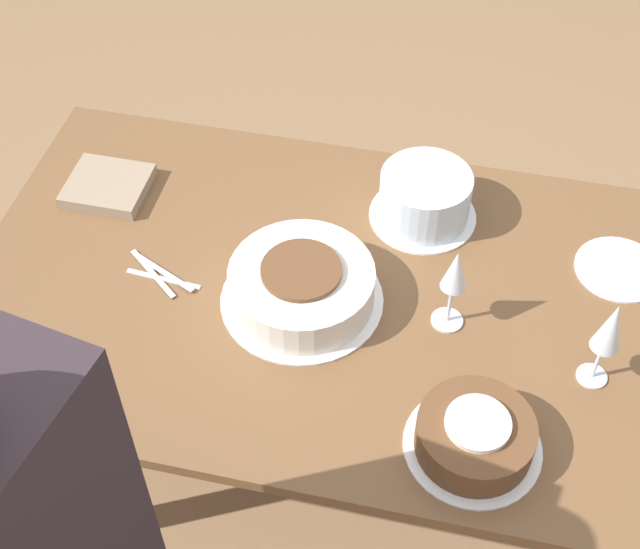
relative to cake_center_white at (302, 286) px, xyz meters
name	(u,v)px	position (x,y,z in m)	size (l,w,h in m)	color
ground_plane	(320,464)	(0.03, 0.04, -0.79)	(12.00, 12.00, 0.00)	#8E6B47
dining_table	(320,321)	(0.03, 0.04, -0.15)	(1.52, 0.94, 0.74)	brown
cake_center_white	(302,286)	(0.00, 0.00, 0.00)	(0.34, 0.34, 0.10)	white
cake_front_chocolate	(475,436)	(0.39, -0.27, -0.01)	(0.26, 0.26, 0.09)	white
cake_back_decorated	(425,198)	(0.21, 0.30, 0.01)	(0.25, 0.25, 0.12)	white
wine_glass_near	(455,275)	(0.31, 0.01, 0.10)	(0.07, 0.07, 0.21)	silver
wine_glass_far	(610,330)	(0.60, -0.07, 0.11)	(0.06, 0.06, 0.22)	silver
dessert_plate_right	(619,269)	(0.65, 0.23, -0.04)	(0.19, 0.19, 0.01)	silver
fork_pile	(160,275)	(-0.32, 0.00, -0.04)	(0.18, 0.12, 0.01)	silver
napkin_stack	(108,186)	(-0.52, 0.23, -0.03)	(0.18, 0.17, 0.03)	gray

